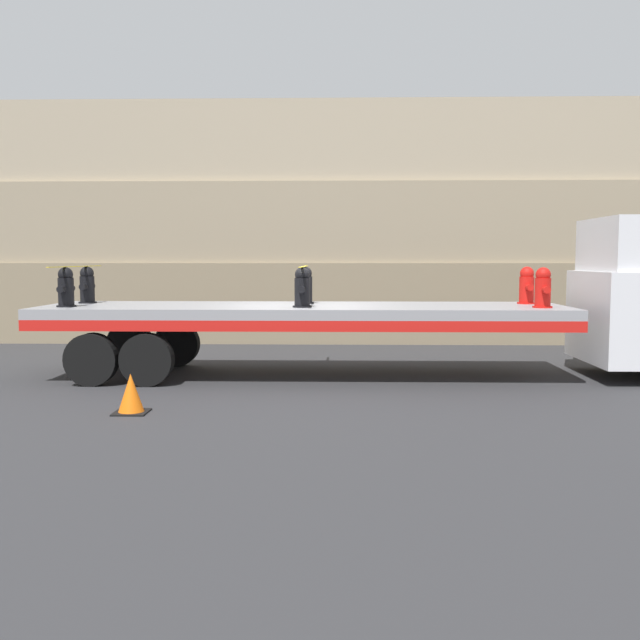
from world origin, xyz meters
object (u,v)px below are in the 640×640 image
object	(u,v)px
flatbed_trailer	(275,318)
fire_hydrant_black_near_1	(302,288)
fire_hydrant_red_near_2	(543,288)
traffic_cone	(131,394)
fire_hydrant_black_near_0	(66,288)
fire_hydrant_black_far_1	(305,286)
fire_hydrant_black_far_0	(87,286)
fire_hydrant_red_far_2	(527,286)

from	to	relation	value
flatbed_trailer	fire_hydrant_black_near_1	world-z (taller)	fire_hydrant_black_near_1
flatbed_trailer	fire_hydrant_black_near_1	size ratio (longest dim) A/B	13.50
fire_hydrant_red_near_2	traffic_cone	distance (m)	7.64
flatbed_trailer	fire_hydrant_black_near_1	xyz separation A→B (m)	(0.56, -0.57, 0.61)
fire_hydrant_black_near_0	fire_hydrant_red_near_2	world-z (taller)	same
fire_hydrant_red_near_2	traffic_cone	xyz separation A→B (m)	(-6.90, -2.92, -1.47)
fire_hydrant_black_near_1	fire_hydrant_black_far_1	size ratio (longest dim) A/B	1.00
flatbed_trailer	fire_hydrant_black_far_1	distance (m)	1.00
fire_hydrant_black_far_0	traffic_cone	distance (m)	4.78
fire_hydrant_black_near_1	fire_hydrant_black_far_1	bearing A→B (deg)	90.00
fire_hydrant_black_near_1	fire_hydrant_red_far_2	xyz separation A→B (m)	(4.48, 1.14, 0.00)
fire_hydrant_black_near_0	traffic_cone	world-z (taller)	fire_hydrant_black_near_0
fire_hydrant_black_far_0	traffic_cone	size ratio (longest dim) A/B	1.26
fire_hydrant_black_near_0	fire_hydrant_black_far_0	size ratio (longest dim) A/B	1.00
fire_hydrant_black_near_1	fire_hydrant_red_near_2	xyz separation A→B (m)	(4.48, 0.00, 0.00)
fire_hydrant_red_near_2	fire_hydrant_red_far_2	size ratio (longest dim) A/B	1.00
fire_hydrant_red_near_2	fire_hydrant_black_near_0	bearing A→B (deg)	180.00
flatbed_trailer	fire_hydrant_red_near_2	size ratio (longest dim) A/B	13.50
fire_hydrant_black_near_0	fire_hydrant_black_far_0	world-z (taller)	same
fire_hydrant_black_far_0	fire_hydrant_black_far_1	distance (m)	4.48
fire_hydrant_black_far_0	traffic_cone	bearing A→B (deg)	-63.05
fire_hydrant_red_near_2	fire_hydrant_black_near_1	bearing A→B (deg)	180.00
fire_hydrant_black_far_1	fire_hydrant_red_near_2	distance (m)	4.63
fire_hydrant_red_near_2	traffic_cone	size ratio (longest dim) A/B	1.26
fire_hydrant_black_near_1	flatbed_trailer	bearing A→B (deg)	134.46
fire_hydrant_black_near_1	traffic_cone	distance (m)	4.06
fire_hydrant_black_far_0	fire_hydrant_black_far_1	size ratio (longest dim) A/B	1.00
fire_hydrant_black_far_0	fire_hydrant_black_near_1	xyz separation A→B (m)	(4.48, -1.14, 0.00)
flatbed_trailer	fire_hydrant_black_near_0	size ratio (longest dim) A/B	13.50
fire_hydrant_red_near_2	fire_hydrant_black_far_1	bearing A→B (deg)	165.69
fire_hydrant_black_far_0	fire_hydrant_red_far_2	xyz separation A→B (m)	(8.97, 0.00, 0.00)
fire_hydrant_black_far_1	traffic_cone	xyz separation A→B (m)	(-2.42, -4.06, -1.47)
flatbed_trailer	fire_hydrant_black_far_1	bearing A→B (deg)	45.54
fire_hydrant_black_far_0	fire_hydrant_red_near_2	distance (m)	9.04
flatbed_trailer	fire_hydrant_black_far_0	xyz separation A→B (m)	(-3.92, 0.57, 0.61)
flatbed_trailer	fire_hydrant_black_near_0	bearing A→B (deg)	-171.71
flatbed_trailer	fire_hydrant_black_far_0	distance (m)	4.01
fire_hydrant_black_near_0	fire_hydrant_red_near_2	bearing A→B (deg)	0.00
fire_hydrant_black_far_1	traffic_cone	bearing A→B (deg)	-120.80
fire_hydrant_red_near_2	fire_hydrant_red_far_2	bearing A→B (deg)	90.00
fire_hydrant_black_near_0	fire_hydrant_red_far_2	bearing A→B (deg)	7.27
traffic_cone	fire_hydrant_red_far_2	bearing A→B (deg)	30.46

